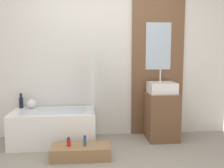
% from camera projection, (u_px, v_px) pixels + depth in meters
% --- Properties ---
extents(wall_tiled_back, '(4.20, 0.06, 2.60)m').
position_uv_depth(wall_tiled_back, '(102.00, 56.00, 4.23)').
color(wall_tiled_back, silver).
rests_on(wall_tiled_back, ground_plane).
extents(wall_wood_accent, '(0.85, 0.04, 2.60)m').
position_uv_depth(wall_wood_accent, '(158.00, 55.00, 4.26)').
color(wall_wood_accent, brown).
rests_on(wall_wood_accent, ground_plane).
extents(bathtub, '(1.22, 0.68, 0.49)m').
position_uv_depth(bathtub, '(54.00, 127.00, 3.90)').
color(bathtub, white).
rests_on(bathtub, ground_plane).
extents(glass_shower_screen, '(0.01, 0.49, 1.02)m').
position_uv_depth(glass_shower_screen, '(93.00, 77.00, 3.79)').
color(glass_shower_screen, silver).
rests_on(glass_shower_screen, bathtub).
extents(wooden_step_bench, '(0.75, 0.33, 0.17)m').
position_uv_depth(wooden_step_bench, '(81.00, 152.00, 3.36)').
color(wooden_step_bench, '#997047').
rests_on(wooden_step_bench, ground_plane).
extents(vanity_cabinet, '(0.46, 0.52, 0.73)m').
position_uv_depth(vanity_cabinet, '(161.00, 116.00, 4.10)').
color(vanity_cabinet, brown).
rests_on(vanity_cabinet, ground_plane).
extents(sink, '(0.41, 0.38, 0.36)m').
position_uv_depth(sink, '(162.00, 88.00, 4.05)').
color(sink, white).
rests_on(sink, vanity_cabinet).
extents(vase_tall_dark, '(0.06, 0.06, 0.23)m').
position_uv_depth(vase_tall_dark, '(21.00, 102.00, 4.07)').
color(vase_tall_dark, black).
rests_on(vase_tall_dark, bathtub).
extents(vase_round_light, '(0.14, 0.14, 0.14)m').
position_uv_depth(vase_round_light, '(31.00, 104.00, 4.05)').
color(vase_round_light, white).
rests_on(vase_round_light, bathtub).
extents(bottle_soap_primary, '(0.05, 0.05, 0.12)m').
position_uv_depth(bottle_soap_primary, '(69.00, 142.00, 3.33)').
color(bottle_soap_primary, red).
rests_on(bottle_soap_primary, wooden_step_bench).
extents(bottle_soap_secondary, '(0.04, 0.04, 0.14)m').
position_uv_depth(bottle_soap_secondary, '(85.00, 141.00, 3.35)').
color(bottle_soap_secondary, '#2D567A').
rests_on(bottle_soap_secondary, wooden_step_bench).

